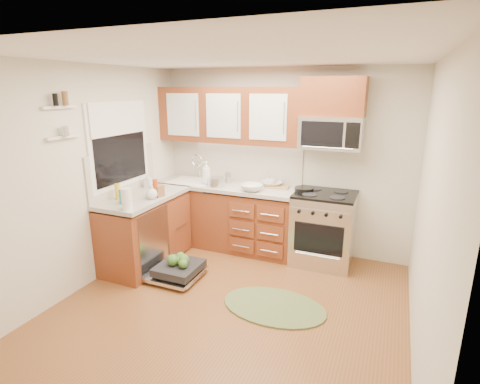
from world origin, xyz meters
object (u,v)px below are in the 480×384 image
at_px(dishwasher, 176,271).
at_px(rug, 274,306).
at_px(microwave, 331,133).
at_px(stock_pot, 216,182).
at_px(upper_cabinets, 229,115).
at_px(paper_towel_roll, 127,199).
at_px(bowl_a, 272,184).
at_px(cutting_board, 278,187).
at_px(range, 323,228).
at_px(skillet, 304,189).
at_px(sink, 193,189).
at_px(bowl_b, 251,188).
at_px(cup, 271,181).

bearing_deg(dishwasher, rug, -6.36).
bearing_deg(microwave, stock_pot, -169.21).
height_order(upper_cabinets, paper_towel_roll, upper_cabinets).
distance_m(microwave, paper_towel_roll, 2.57).
distance_m(dishwasher, bowl_a, 1.74).
distance_m(rug, cutting_board, 1.72).
relative_size(range, paper_towel_roll, 3.84).
bearing_deg(microwave, skillet, -157.82).
distance_m(sink, skillet, 1.66).
bearing_deg(bowl_b, paper_towel_roll, -128.02).
xyz_separation_m(microwave, bowl_b, (-0.94, -0.30, -0.73)).
bearing_deg(upper_cabinets, dishwasher, -96.04).
height_order(range, paper_towel_roll, paper_towel_roll).
distance_m(range, bowl_a, 0.92).
relative_size(dishwasher, paper_towel_roll, 2.83).
height_order(microwave, bowl_b, microwave).
bearing_deg(skillet, rug, -88.73).
relative_size(range, stock_pot, 4.34).
xyz_separation_m(skillet, cup, (-0.52, 0.21, 0.00)).
bearing_deg(skillet, microwave, 22.18).
distance_m(stock_pot, bowl_a, 0.77).
bearing_deg(upper_cabinets, stock_pot, -101.85).
bearing_deg(skillet, cup, 157.58).
bearing_deg(paper_towel_roll, skillet, 41.42).
height_order(upper_cabinets, sink, upper_cabinets).
relative_size(upper_cabinets, rug, 1.85).
relative_size(range, skillet, 3.88).
bearing_deg(rug, cutting_board, 106.49).
xyz_separation_m(range, paper_towel_roll, (-1.93, -1.45, 0.57)).
relative_size(cutting_board, paper_towel_roll, 1.16).
bearing_deg(microwave, bowl_b, -162.25).
bearing_deg(stock_pot, rug, -42.45).
distance_m(paper_towel_roll, bowl_b, 1.61).
distance_m(range, rug, 1.38).
relative_size(stock_pot, cutting_board, 0.76).
bearing_deg(range, rug, -101.17).
bearing_deg(skillet, bowl_a, 161.44).
bearing_deg(cup, cutting_board, -36.54).
distance_m(rug, bowl_a, 1.80).
height_order(range, sink, range).
xyz_separation_m(skillet, paper_towel_roll, (-1.65, -1.46, 0.08)).
relative_size(dishwasher, cup, 5.33).
bearing_deg(cutting_board, dishwasher, -125.02).
distance_m(cutting_board, cup, 0.17).
xyz_separation_m(dishwasher, bowl_a, (0.77, 1.30, 0.86)).
xyz_separation_m(cutting_board, bowl_b, (-0.27, -0.30, 0.03)).
xyz_separation_m(cutting_board, bowl_a, (-0.10, 0.05, 0.02)).
xyz_separation_m(range, cup, (-0.80, 0.22, 0.50)).
distance_m(dishwasher, bowl_b, 1.42).
relative_size(rug, stock_pot, 5.05).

